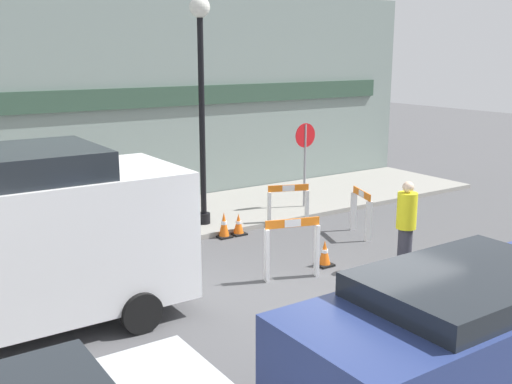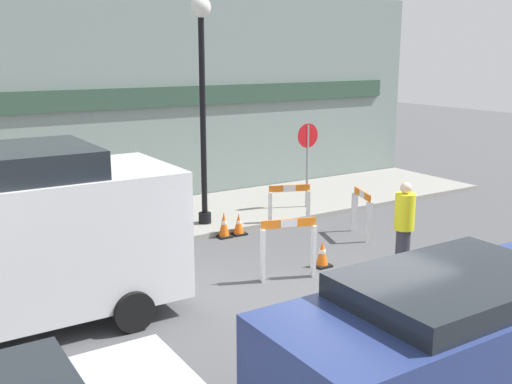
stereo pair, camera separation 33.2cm
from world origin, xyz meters
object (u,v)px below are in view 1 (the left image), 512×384
object	(u,v)px
person_worker	(406,223)
streetlamp_post	(201,81)
parked_car_1	(464,335)
stop_sign	(305,151)

from	to	relation	value
person_worker	streetlamp_post	bearing A→B (deg)	-1.39
streetlamp_post	parked_car_1	bearing A→B (deg)	-98.46
person_worker	stop_sign	bearing A→B (deg)	-37.39
person_worker	parked_car_1	distance (m)	4.54
stop_sign	person_worker	xyz separation A→B (m)	(-1.12, -4.36, -0.63)
parked_car_1	streetlamp_post	bearing A→B (deg)	81.54
streetlamp_post	stop_sign	size ratio (longest dim) A/B	2.35
stop_sign	parked_car_1	distance (m)	8.84
stop_sign	person_worker	world-z (taller)	stop_sign
stop_sign	streetlamp_post	bearing A→B (deg)	-1.01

